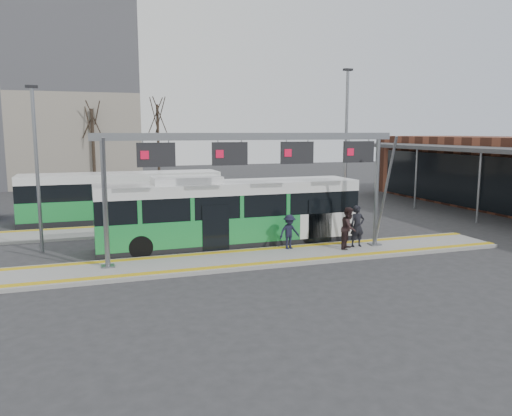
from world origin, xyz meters
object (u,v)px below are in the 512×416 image
(passenger_b, at_px, (349,228))
(gantry, at_px, (257,158))
(passenger_a, at_px, (357,226))
(hero_bus, at_px, (229,214))
(passenger_c, at_px, (289,232))

(passenger_b, bearing_deg, gantry, 133.45)
(passenger_a, height_order, passenger_b, passenger_a)
(hero_bus, relative_size, passenger_a, 6.44)
(passenger_b, bearing_deg, passenger_c, 118.24)
(passenger_a, distance_m, passenger_c, 3.18)
(passenger_a, xyz_separation_m, passenger_b, (-0.57, -0.24, -0.01))
(gantry, xyz_separation_m, passenger_c, (1.76, 0.62, -3.37))
(hero_bus, bearing_deg, gantry, -80.18)
(passenger_b, bearing_deg, hero_bus, 105.13)
(gantry, relative_size, passenger_a, 6.80)
(gantry, distance_m, passenger_c, 3.85)
(passenger_a, relative_size, passenger_b, 1.01)
(passenger_a, xyz_separation_m, passenger_c, (-3.12, 0.59, -0.18))
(passenger_a, relative_size, passenger_c, 1.22)
(passenger_b, distance_m, passenger_c, 2.69)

